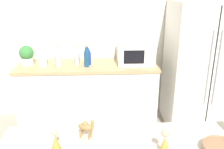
{
  "coord_description": "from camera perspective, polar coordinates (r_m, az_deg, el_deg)",
  "views": [
    {
      "loc": [
        -0.21,
        -0.82,
        1.88
      ],
      "look_at": [
        -0.1,
        1.43,
        1.08
      ],
      "focal_mm": 40.0,
      "sensor_mm": 36.0,
      "label": 1
    }
  ],
  "objects": [
    {
      "name": "microwave",
      "position": [
        3.38,
        5.37,
        4.83
      ],
      "size": [
        0.48,
        0.37,
        0.28
      ],
      "color": "white",
      "rests_on": "back_counter"
    },
    {
      "name": "back_bottle_2",
      "position": [
        3.34,
        -5.51,
        4.38
      ],
      "size": [
        0.08,
        0.08,
        0.26
      ],
      "color": "navy",
      "rests_on": "back_counter"
    },
    {
      "name": "paper_towel_roll",
      "position": [
        3.37,
        -15.65,
        3.87
      ],
      "size": [
        0.11,
        0.11,
        0.25
      ],
      "color": "white",
      "rests_on": "back_counter"
    },
    {
      "name": "wall_back",
      "position": [
        3.6,
        0.55,
        9.98
      ],
      "size": [
        8.0,
        0.06,
        2.55
      ],
      "color": "silver",
      "rests_on": "ground_plane"
    },
    {
      "name": "wise_man_figurine_blue",
      "position": [
        1.58,
        -12.76,
        -14.69
      ],
      "size": [
        0.06,
        0.06,
        0.14
      ],
      "color": "#B28933",
      "rests_on": "bar_counter"
    },
    {
      "name": "camel_figurine",
      "position": [
        1.65,
        -5.92,
        -11.75
      ],
      "size": [
        0.12,
        0.08,
        0.14
      ],
      "color": "olive",
      "rests_on": "bar_counter"
    },
    {
      "name": "back_bottle_1",
      "position": [
        3.33,
        -12.18,
        3.88
      ],
      "size": [
        0.08,
        0.08,
        0.25
      ],
      "color": "#B2B7BC",
      "rests_on": "back_counter"
    },
    {
      "name": "fruit_bowl",
      "position": [
        1.67,
        23.65,
        -15.2
      ],
      "size": [
        0.22,
        0.22,
        0.05
      ],
      "color": "#8C6647",
      "rests_on": "bar_counter"
    },
    {
      "name": "wise_man_figurine_crimson",
      "position": [
        1.53,
        11.9,
        -15.33
      ],
      "size": [
        0.07,
        0.07,
        0.17
      ],
      "color": "#B28933",
      "rests_on": "bar_counter"
    },
    {
      "name": "back_bottle_4",
      "position": [
        3.36,
        -8.05,
        4.31
      ],
      "size": [
        0.08,
        0.08,
        0.26
      ],
      "color": "#B2B7BC",
      "rests_on": "back_counter"
    },
    {
      "name": "back_bottle_3",
      "position": [
        3.24,
        -5.9,
        4.24
      ],
      "size": [
        0.06,
        0.06,
        0.3
      ],
      "color": "navy",
      "rests_on": "back_counter"
    },
    {
      "name": "back_bottle_0",
      "position": [
        3.45,
        -12.52,
        4.6
      ],
      "size": [
        0.07,
        0.07,
        0.27
      ],
      "color": "#B2B7BC",
      "rests_on": "back_counter"
    },
    {
      "name": "refrigerator",
      "position": [
        3.58,
        19.67,
        1.82
      ],
      "size": [
        0.88,
        0.73,
        1.71
      ],
      "color": "silver",
      "rests_on": "ground_plane"
    },
    {
      "name": "back_counter",
      "position": [
        3.53,
        -5.46,
        -4.52
      ],
      "size": [
        1.87,
        0.63,
        0.88
      ],
      "color": "silver",
      "rests_on": "ground_plane"
    },
    {
      "name": "potted_plant",
      "position": [
        3.5,
        -18.94,
        4.25
      ],
      "size": [
        0.19,
        0.19,
        0.26
      ],
      "color": "silver",
      "rests_on": "back_counter"
    }
  ]
}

